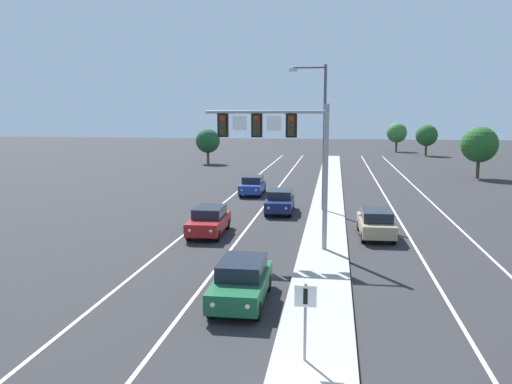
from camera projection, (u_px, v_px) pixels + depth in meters
The scene contains 17 objects.
median_island at pixel (325, 239), 28.49m from camera, with size 2.40×110.00×0.15m, color #9E9B93.
lane_stripe_oncoming_center at pixel (258, 213), 36.04m from camera, with size 0.14×100.00×0.01m, color silver.
lane_stripe_receding_center at pixel (398, 217), 34.65m from camera, with size 0.14×100.00×0.01m, color silver.
edge_stripe_left at pixel (212, 212), 36.53m from camera, with size 0.14×100.00×0.01m, color silver.
edge_stripe_right at pixel (449, 219), 34.16m from camera, with size 0.14×100.00×0.01m, color silver.
overhead_signal_mast at pixel (283, 143), 25.60m from camera, with size 6.12×0.44×7.20m.
median_sign_post at pixel (305, 311), 14.14m from camera, with size 0.60×0.10×2.20m.
street_lamp_median at pixel (321, 129), 35.80m from camera, with size 2.58×0.28×10.00m.
car_oncoming_green at pixel (241, 281), 19.03m from camera, with size 1.85×4.48×1.58m.
car_oncoming_red at pixel (209, 220), 29.72m from camera, with size 1.92×4.51×1.58m.
car_oncoming_navy at pixel (280, 201), 36.25m from camera, with size 1.92×4.51×1.58m.
car_oncoming_blue at pixel (253, 185), 44.21m from camera, with size 1.87×4.49×1.58m.
car_receding_tan at pixel (376, 223), 29.08m from camera, with size 1.92×4.51×1.58m.
tree_far_left_c at pixel (208, 141), 70.86m from camera, with size 3.29×3.29×4.76m.
tree_far_right_b at pixel (427, 135), 83.84m from camera, with size 3.50×3.50×5.07m.
tree_far_right_a at pixel (397, 133), 92.86m from camera, with size 3.56×3.56×5.16m.
tree_far_right_c at pixel (479, 145), 54.73m from camera, with size 3.81×3.81×5.51m.
Camera 1 is at (0.45, -10.03, 6.92)m, focal length 36.50 mm.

